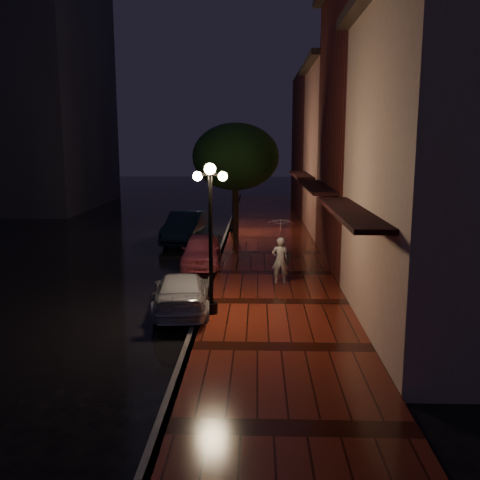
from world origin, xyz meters
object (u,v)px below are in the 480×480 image
(streetlamp_far, at_px, (233,188))
(woman_with_umbrella, at_px, (281,241))
(pink_car, at_px, (202,250))
(silver_car, at_px, (182,292))
(navy_car, at_px, (186,227))
(parking_meter, at_px, (220,247))
(streetlamp_near, at_px, (211,230))
(street_tree, at_px, (236,159))

(streetlamp_far, bearing_deg, woman_with_umbrella, -78.56)
(pink_car, distance_m, silver_car, 6.02)
(navy_car, bearing_deg, pink_car, -70.68)
(pink_car, relative_size, parking_meter, 3.08)
(navy_car, distance_m, parking_meter, 6.14)
(streetlamp_near, height_order, street_tree, street_tree)
(streetlamp_far, relative_size, navy_car, 0.91)
(navy_car, xyz_separation_m, silver_car, (1.36, -11.31, -0.20))
(streetlamp_far, distance_m, woman_with_umbrella, 10.76)
(streetlamp_near, relative_size, silver_car, 1.07)
(pink_car, relative_size, silver_car, 0.94)
(pink_car, bearing_deg, street_tree, 72.28)
(streetlamp_near, xyz_separation_m, streetlamp_far, (0.00, 14.00, 0.00))
(navy_car, height_order, woman_with_umbrella, woman_with_umbrella)
(streetlamp_far, distance_m, navy_car, 3.59)
(navy_car, height_order, silver_car, navy_car)
(streetlamp_far, bearing_deg, street_tree, -85.09)
(woman_with_umbrella, bearing_deg, navy_car, -61.67)
(streetlamp_near, xyz_separation_m, street_tree, (0.26, 10.99, 1.64))
(street_tree, relative_size, navy_car, 1.22)
(silver_car, xyz_separation_m, woman_with_umbrella, (3.07, 2.88, 1.07))
(street_tree, xyz_separation_m, parking_meter, (-0.46, -4.83, -3.35))
(streetlamp_far, bearing_deg, parking_meter, -91.46)
(woman_with_umbrella, distance_m, parking_meter, 3.61)
(streetlamp_far, bearing_deg, navy_car, -138.05)
(street_tree, distance_m, woman_with_umbrella, 8.14)
(streetlamp_near, distance_m, woman_with_umbrella, 4.20)
(street_tree, height_order, woman_with_umbrella, street_tree)
(streetlamp_far, distance_m, silver_car, 13.57)
(woman_with_umbrella, bearing_deg, street_tree, -75.40)
(streetlamp_near, bearing_deg, street_tree, 88.65)
(streetlamp_far, height_order, woman_with_umbrella, streetlamp_far)
(street_tree, xyz_separation_m, navy_car, (-2.56, 0.94, -3.46))
(streetlamp_near, height_order, parking_meter, streetlamp_near)
(pink_car, bearing_deg, streetlamp_far, 80.57)
(streetlamp_far, relative_size, parking_meter, 3.49)
(streetlamp_near, relative_size, pink_car, 1.13)
(woman_with_umbrella, height_order, parking_meter, woman_with_umbrella)
(street_tree, relative_size, pink_car, 1.52)
(pink_car, bearing_deg, navy_car, 102.24)
(streetlamp_near, distance_m, parking_meter, 6.39)
(woman_with_umbrella, bearing_deg, parking_meter, -48.22)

